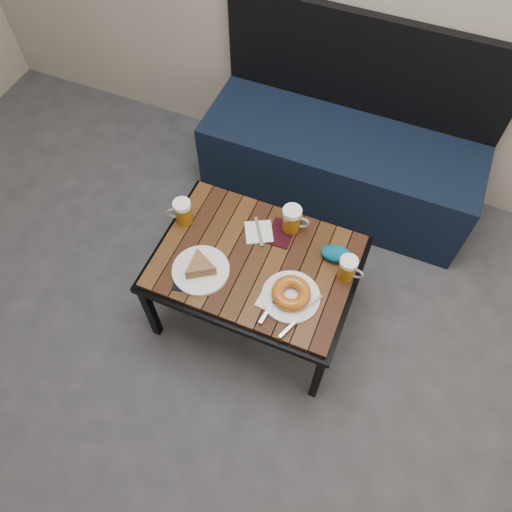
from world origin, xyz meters
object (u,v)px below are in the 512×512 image
at_px(bench, 340,158).
at_px(passport_navy, 192,282).
at_px(plate_bagel, 291,295).
at_px(knit_pouch, 336,254).
at_px(beer_mug_centre, 292,220).
at_px(beer_mug_right, 348,269).
at_px(cafe_table, 256,265).
at_px(beer_mug_left, 183,212).
at_px(passport_burgundy, 281,233).
at_px(plate_pie, 200,268).

xyz_separation_m(bench, passport_navy, (-0.32, -1.06, 0.20)).
distance_m(plate_bagel, knit_pouch, 0.27).
relative_size(beer_mug_centre, passport_navy, 0.91).
distance_m(bench, beer_mug_right, 0.87).
height_order(cafe_table, beer_mug_left, beer_mug_left).
height_order(bench, beer_mug_right, bench).
bearing_deg(passport_burgundy, beer_mug_right, -18.29).
distance_m(plate_pie, plate_bagel, 0.38).
relative_size(bench, plate_pie, 6.02).
distance_m(bench, cafe_table, 0.89).
bearing_deg(cafe_table, plate_bagel, -30.16).
relative_size(beer_mug_left, passport_navy, 0.85).
distance_m(bench, plate_pie, 1.07).
bearing_deg(beer_mug_right, plate_pie, -156.77).
relative_size(bench, beer_mug_left, 11.59).
xyz_separation_m(bench, beer_mug_left, (-0.49, -0.80, 0.26)).
bearing_deg(beer_mug_centre, beer_mug_left, -174.59).
relative_size(cafe_table, plate_bagel, 2.84).
distance_m(plate_pie, passport_burgundy, 0.38).
height_order(beer_mug_left, knit_pouch, beer_mug_left).
relative_size(plate_bagel, passport_burgundy, 2.11).
relative_size(plate_pie, passport_navy, 1.64).
xyz_separation_m(cafe_table, knit_pouch, (0.30, 0.14, 0.07)).
bearing_deg(knit_pouch, cafe_table, -155.40).
distance_m(beer_mug_centre, passport_navy, 0.49).
distance_m(beer_mug_centre, knit_pouch, 0.23).
relative_size(beer_mug_right, knit_pouch, 0.94).
xyz_separation_m(cafe_table, passport_navy, (-0.19, -0.19, 0.05)).
relative_size(plate_pie, knit_pouch, 1.88).
distance_m(beer_mug_left, plate_bagel, 0.58).
bearing_deg(passport_burgundy, plate_pie, -129.57).
xyz_separation_m(cafe_table, beer_mug_right, (0.36, 0.07, 0.10)).
relative_size(beer_mug_right, plate_bagel, 0.39).
bearing_deg(beer_mug_right, bench, 109.65).
relative_size(cafe_table, passport_burgundy, 5.99).
bearing_deg(plate_bagel, plate_pie, -176.25).
relative_size(cafe_table, beer_mug_right, 7.25).
bearing_deg(beer_mug_centre, beer_mug_right, -37.47).
height_order(beer_mug_centre, passport_navy, beer_mug_centre).
height_order(passport_navy, knit_pouch, knit_pouch).
height_order(beer_mug_left, plate_bagel, beer_mug_left).
distance_m(cafe_table, plate_pie, 0.24).
xyz_separation_m(beer_mug_right, passport_burgundy, (-0.31, 0.10, -0.05)).
distance_m(cafe_table, beer_mug_centre, 0.24).
height_order(cafe_table, beer_mug_centre, beer_mug_centre).
bearing_deg(passport_burgundy, passport_navy, -125.86).
distance_m(beer_mug_centre, passport_burgundy, 0.08).
relative_size(bench, beer_mug_centre, 10.93).
bearing_deg(beer_mug_centre, cafe_table, -123.16).
bearing_deg(plate_bagel, passport_burgundy, 117.60).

